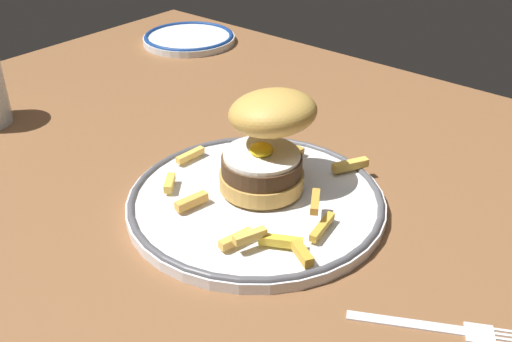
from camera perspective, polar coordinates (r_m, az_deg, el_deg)
name	(u,v)px	position (r cm, az deg, el deg)	size (l,w,h in cm)	color
ground_plane	(240,202)	(70.19, -1.58, -3.00)	(117.77, 90.58, 4.00)	brown
dinner_plate	(256,200)	(65.40, 0.00, -2.83)	(28.17, 28.17, 1.60)	silver
burger	(267,139)	(64.44, 1.09, 3.07)	(11.62, 12.40, 11.21)	#C49447
fries_pile	(267,201)	(62.79, 1.10, -2.91)	(23.44, 23.05, 2.41)	gold
side_plate	(189,38)	(115.47, -6.40, 12.46)	(17.14, 17.14, 1.60)	silver
fork	(438,327)	(54.09, 16.97, -14.02)	(13.31, 8.10, 0.36)	silver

